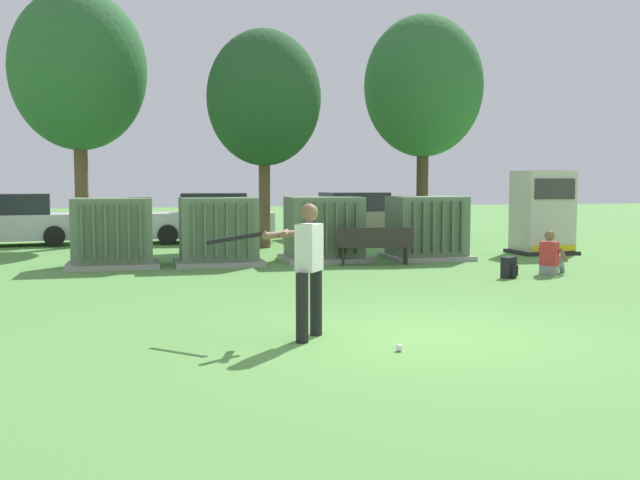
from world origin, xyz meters
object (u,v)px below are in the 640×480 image
Objects in this scene: transformer_east at (427,229)px; sports_ball at (399,348)px; batter at (305,263)px; seated_spectator at (551,257)px; parked_car_right_of_center at (351,217)px; parked_car_leftmost at (11,221)px; parked_car_left_of_center at (210,219)px; transformer_mid_west at (218,232)px; backpack at (509,268)px; park_bench at (375,243)px; transformer_west at (113,234)px; generator_enclosure at (542,213)px; transformer_mid_east at (324,230)px.

transformer_east reaches higher than sports_ball.
seated_spectator is (6.59, 5.09, -0.60)m from batter.
parked_car_leftmost is at bearing -179.96° from parked_car_right_of_center.
parked_car_left_of_center is at bearing 122.02° from seated_spectator.
parked_car_leftmost is 1.01× the size of parked_car_left_of_center.
backpack is at bearing -34.67° from transformer_mid_west.
parked_car_leftmost is at bearing 178.53° from parked_car_left_of_center.
park_bench is 0.43× the size of parked_car_left_of_center.
transformer_east is at bearing 30.02° from park_bench.
seated_spectator is (5.65, 6.05, 0.33)m from sports_ball.
parked_car_leftmost and parked_car_left_of_center have the same top height.
seated_spectator reaches higher than sports_ball.
batter is (2.68, -8.77, 0.19)m from transformer_west.
parked_car_right_of_center is (4.15, 16.43, 0.71)m from sports_ball.
park_bench is 9.00m from sports_ball.
parked_car_left_of_center is at bearing -178.05° from parked_car_right_of_center.
parked_car_right_of_center is at bearing 0.04° from parked_car_leftmost.
batter reaches higher than sports_ball.
seated_spectator is at bearing 15.38° from backpack.
transformer_mid_west is at bearing 145.33° from backpack.
transformer_east is at bearing -31.43° from parked_car_leftmost.
transformer_west reaches higher than seated_spectator.
sports_ball is (0.93, -0.96, -0.93)m from batter.
batter is at bearing -120.71° from transformer_east.
batter is at bearing -114.05° from park_bench.
park_bench is 1.91× the size of seated_spectator.
batter reaches higher than seated_spectator.
sports_ball is 0.02× the size of parked_car_right_of_center.
transformer_east is (7.82, -0.10, 0.00)m from transformer_west.
parked_car_leftmost reaches higher than backpack.
transformer_east is at bearing 111.91° from seated_spectator.
sports_ball is 16.96m from parked_car_right_of_center.
batter is at bearing -68.90° from parked_car_leftmost.
transformer_west is at bearing 106.96° from batter.
transformer_west is 7.82m from transformer_east.
batter reaches higher than transformer_east.
transformer_mid_west is at bearing -176.43° from generator_enclosure.
parked_car_left_of_center is (-6.39, 10.21, 0.38)m from seated_spectator.
backpack is (2.98, -4.07, -0.57)m from transformer_mid_east.
batter is 1.81× the size of seated_spectator.
transformer_mid_west and parked_car_leftmost have the same top height.
parked_car_leftmost is at bearing 140.44° from seated_spectator.
sports_ball is at bearing -69.66° from transformer_west.
transformer_mid_east is 1.00× the size of transformer_east.
parked_car_left_of_center is (2.88, 6.53, -0.04)m from transformer_west.
transformer_mid_east is 0.49× the size of parked_car_left_of_center.
generator_enclosure is 16.03m from parked_car_leftmost.
transformer_east is at bearing -0.12° from transformer_mid_west.
transformer_mid_east is at bearing 0.76° from transformer_west.
parked_car_leftmost is (-5.75, 6.78, -0.04)m from transformer_mid_west.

